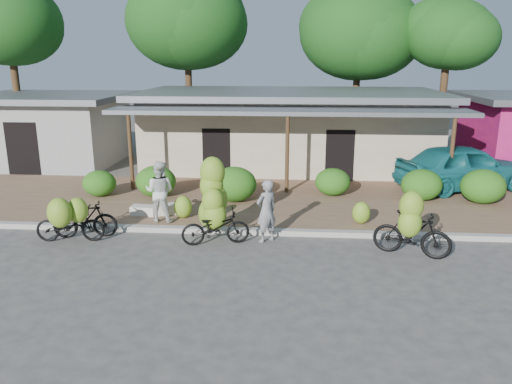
% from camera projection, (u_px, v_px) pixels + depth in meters
% --- Properties ---
extents(ground, '(100.00, 100.00, 0.00)m').
position_uv_depth(ground, '(282.00, 263.00, 11.94)').
color(ground, '#4B4846').
rests_on(ground, ground).
extents(sidewalk, '(60.00, 6.00, 0.12)m').
position_uv_depth(sidewalk, '(286.00, 202.00, 16.74)').
color(sidewalk, '#906A4D').
rests_on(sidewalk, ground).
extents(curb, '(60.00, 0.25, 0.15)m').
position_uv_depth(curb, '(284.00, 232.00, 13.85)').
color(curb, '#A8A399').
rests_on(curb, ground).
extents(shop_main, '(13.00, 8.50, 3.35)m').
position_uv_depth(shop_main, '(289.00, 129.00, 22.01)').
color(shop_main, beige).
rests_on(shop_main, ground).
extents(shop_grey, '(7.00, 6.00, 3.15)m').
position_uv_depth(shop_grey, '(50.00, 128.00, 22.91)').
color(shop_grey, gray).
rests_on(shop_grey, ground).
extents(tree_back_left, '(5.16, 5.04, 8.38)m').
position_uv_depth(tree_back_left, '(6.00, 20.00, 23.88)').
color(tree_back_left, '#48321D').
rests_on(tree_back_left, ground).
extents(tree_far_center, '(6.34, 6.31, 9.12)m').
position_uv_depth(tree_far_center, '(183.00, 19.00, 26.11)').
color(tree_far_center, '#48321D').
rests_on(tree_far_center, ground).
extents(tree_center_right, '(6.25, 6.22, 8.52)m').
position_uv_depth(tree_center_right, '(355.00, 30.00, 26.07)').
color(tree_center_right, '#48321D').
rests_on(tree_center_right, ground).
extents(tree_near_right, '(4.33, 4.14, 7.54)m').
position_uv_depth(tree_near_right, '(444.00, 32.00, 23.91)').
color(tree_near_right, '#48321D').
rests_on(tree_near_right, ground).
extents(hedge_0, '(1.15, 1.04, 0.90)m').
position_uv_depth(hedge_0, '(99.00, 183.00, 17.19)').
color(hedge_0, '#145513').
rests_on(hedge_0, sidewalk).
extents(hedge_1, '(1.38, 1.24, 1.07)m').
position_uv_depth(hedge_1, '(156.00, 181.00, 17.10)').
color(hedge_1, '#145513').
rests_on(hedge_1, sidewalk).
extents(hedge_2, '(1.49, 1.34, 1.16)m').
position_uv_depth(hedge_2, '(234.00, 184.00, 16.53)').
color(hedge_2, '#145513').
rests_on(hedge_2, sidewalk).
extents(hedge_3, '(1.22, 1.10, 0.95)m').
position_uv_depth(hedge_3, '(333.00, 182.00, 17.28)').
color(hedge_3, '#145513').
rests_on(hedge_3, sidewalk).
extents(hedge_4, '(1.35, 1.21, 1.05)m').
position_uv_depth(hedge_4, '(422.00, 185.00, 16.68)').
color(hedge_4, '#145513').
rests_on(hedge_4, sidewalk).
extents(hedge_5, '(1.44, 1.30, 1.13)m').
position_uv_depth(hedge_5, '(483.00, 186.00, 16.32)').
color(hedge_5, '#145513').
rests_on(hedge_5, sidewalk).
extents(bike_far_left, '(1.87, 1.32, 1.39)m').
position_uv_depth(bike_far_left, '(68.00, 222.00, 13.13)').
color(bike_far_left, black).
rests_on(bike_far_left, ground).
extents(bike_left, '(1.78, 1.26, 1.31)m').
position_uv_depth(bike_left, '(84.00, 218.00, 13.42)').
color(bike_left, black).
rests_on(bike_left, ground).
extents(bike_center, '(1.89, 1.36, 2.24)m').
position_uv_depth(bike_center, '(214.00, 209.00, 13.23)').
color(bike_center, black).
rests_on(bike_center, ground).
extents(bike_right, '(1.97, 1.42, 1.81)m').
position_uv_depth(bike_right, '(412.00, 229.00, 12.11)').
color(bike_right, black).
rests_on(bike_right, ground).
extents(loose_banana_a, '(0.55, 0.46, 0.68)m').
position_uv_depth(loose_banana_a, '(183.00, 207.00, 14.86)').
color(loose_banana_a, '#92A92A').
rests_on(loose_banana_a, sidewalk).
extents(loose_banana_b, '(0.46, 0.39, 0.58)m').
position_uv_depth(loose_banana_b, '(211.00, 208.00, 14.96)').
color(loose_banana_b, '#92A92A').
rests_on(loose_banana_b, sidewalk).
extents(loose_banana_c, '(0.52, 0.44, 0.65)m').
position_uv_depth(loose_banana_c, '(361.00, 213.00, 14.36)').
color(loose_banana_c, '#92A92A').
rests_on(loose_banana_c, sidewalk).
extents(sack_near, '(0.94, 0.67, 0.30)m').
position_uv_depth(sack_near, '(169.00, 209.00, 15.31)').
color(sack_near, white).
rests_on(sack_near, sidewalk).
extents(sack_far, '(0.78, 0.44, 0.28)m').
position_uv_depth(sack_far, '(144.00, 210.00, 15.20)').
color(sack_far, white).
rests_on(sack_far, sidewalk).
extents(vendor, '(0.74, 0.71, 1.70)m').
position_uv_depth(vendor, '(266.00, 211.00, 13.17)').
color(vendor, gray).
rests_on(vendor, ground).
extents(bystander, '(0.94, 0.77, 1.79)m').
position_uv_depth(bystander, '(160.00, 191.00, 14.45)').
color(bystander, silver).
rests_on(bystander, sidewalk).
extents(teal_van, '(5.28, 3.44, 1.67)m').
position_uv_depth(teal_van, '(464.00, 167.00, 17.95)').
color(teal_van, '#196C73').
rests_on(teal_van, sidewalk).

